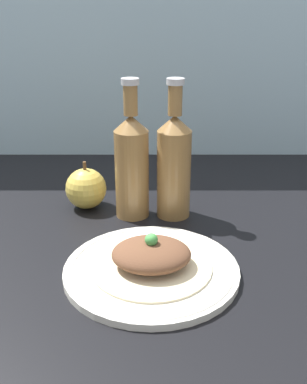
# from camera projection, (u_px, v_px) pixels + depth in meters

# --- Properties ---
(ground_plane) EXTENTS (1.80, 1.10, 0.04)m
(ground_plane) POSITION_uv_depth(u_px,v_px,m) (132.00, 250.00, 0.86)
(ground_plane) COLOR black
(wall_backsplash) EXTENTS (1.80, 0.03, 0.80)m
(wall_backsplash) POSITION_uv_depth(u_px,v_px,m) (138.00, 9.00, 1.19)
(wall_backsplash) COLOR #9EBCCC
(wall_backsplash) RESTS_ON ground_plane
(plate) EXTENTS (0.29, 0.29, 0.01)m
(plate) POSITION_uv_depth(u_px,v_px,m) (153.00, 269.00, 0.75)
(plate) COLOR silver
(plate) RESTS_ON ground_plane
(plated_food) EXTENTS (0.20, 0.20, 0.06)m
(plated_food) POSITION_uv_depth(u_px,v_px,m) (153.00, 256.00, 0.74)
(plated_food) COLOR beige
(plated_food) RESTS_ON plate
(cider_bottle_left) EXTENTS (0.07, 0.07, 0.29)m
(cider_bottle_left) POSITION_uv_depth(u_px,v_px,m) (133.00, 163.00, 0.91)
(cider_bottle_left) COLOR olive
(cider_bottle_left) RESTS_ON ground_plane
(cider_bottle_right) EXTENTS (0.07, 0.07, 0.29)m
(cider_bottle_right) POSITION_uv_depth(u_px,v_px,m) (175.00, 163.00, 0.91)
(cider_bottle_right) COLOR olive
(cider_bottle_right) RESTS_ON ground_plane
(apple) EXTENTS (0.09, 0.09, 0.11)m
(apple) POSITION_uv_depth(u_px,v_px,m) (87.00, 188.00, 0.97)
(apple) COLOR gold
(apple) RESTS_ON ground_plane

